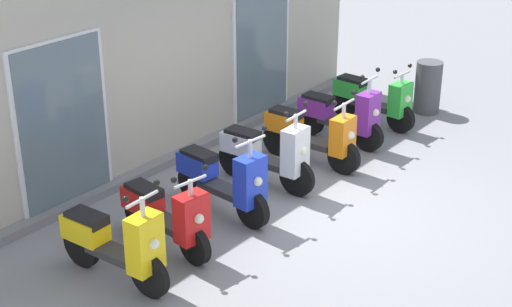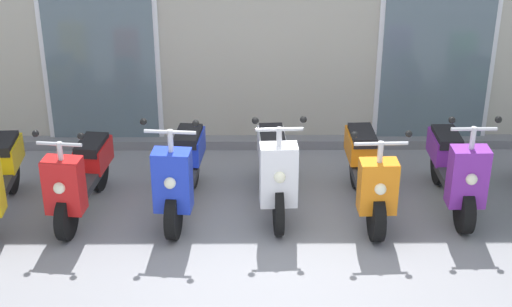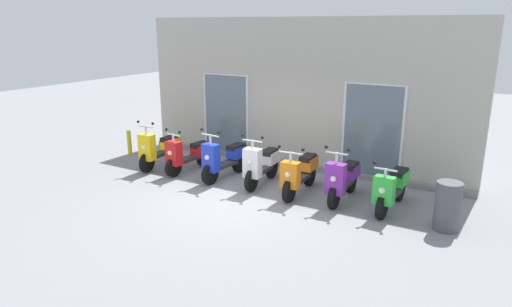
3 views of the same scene
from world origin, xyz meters
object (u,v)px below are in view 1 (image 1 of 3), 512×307
(scooter_red, at_px, (166,214))
(trash_bin, at_px, (428,87))
(scooter_blue, at_px, (223,180))
(scooter_white, at_px, (268,153))
(scooter_orange, at_px, (311,135))
(scooter_green, at_px, (373,99))
(scooter_yellow, at_px, (115,242))
(scooter_purple, at_px, (341,115))

(scooter_red, xyz_separation_m, trash_bin, (6.15, -0.32, -0.00))
(scooter_blue, height_order, scooter_white, scooter_blue)
(scooter_orange, height_order, scooter_green, scooter_orange)
(scooter_orange, bearing_deg, scooter_blue, 179.91)
(scooter_yellow, distance_m, scooter_white, 2.97)
(scooter_yellow, xyz_separation_m, scooter_red, (0.88, 0.09, -0.05))
(scooter_orange, bearing_deg, scooter_white, 177.04)
(scooter_yellow, bearing_deg, scooter_orange, 1.55)
(trash_bin, bearing_deg, scooter_yellow, 178.11)
(scooter_red, bearing_deg, trash_bin, -3.00)
(scooter_yellow, bearing_deg, scooter_blue, 3.22)
(scooter_purple, bearing_deg, scooter_blue, -178.37)
(scooter_yellow, distance_m, scooter_green, 5.93)
(scooter_blue, bearing_deg, trash_bin, -3.87)
(scooter_blue, bearing_deg, scooter_green, 1.45)
(scooter_yellow, distance_m, scooter_orange, 3.96)
(trash_bin, bearing_deg, scooter_green, 158.09)
(scooter_white, height_order, scooter_green, scooter_white)
(scooter_red, distance_m, trash_bin, 6.15)
(scooter_yellow, height_order, scooter_green, scooter_yellow)
(scooter_purple, relative_size, trash_bin, 1.72)
(scooter_white, bearing_deg, trash_bin, -5.49)
(scooter_white, bearing_deg, scooter_red, -178.10)
(scooter_red, distance_m, scooter_blue, 1.08)
(scooter_green, height_order, trash_bin, scooter_green)
(scooter_red, relative_size, scooter_green, 0.97)
(scooter_purple, relative_size, scooter_green, 0.98)
(scooter_purple, xyz_separation_m, scooter_green, (1.02, 0.02, -0.01))
(scooter_orange, distance_m, trash_bin, 3.09)
(scooter_green, bearing_deg, scooter_orange, -176.99)
(scooter_orange, xyz_separation_m, scooter_purple, (0.95, 0.09, 0.00))
(scooter_orange, bearing_deg, scooter_yellow, -178.45)
(scooter_white, height_order, scooter_orange, scooter_white)
(scooter_white, xyz_separation_m, scooter_purple, (1.95, 0.04, -0.04))
(scooter_red, bearing_deg, scooter_blue, 1.10)
(scooter_blue, relative_size, scooter_purple, 1.04)
(scooter_yellow, xyz_separation_m, trash_bin, (7.03, -0.23, -0.06))
(scooter_orange, distance_m, scooter_purple, 0.96)
(scooter_white, distance_m, trash_bin, 4.09)
(scooter_blue, distance_m, scooter_white, 1.00)
(scooter_orange, distance_m, scooter_green, 1.97)
(scooter_white, relative_size, scooter_green, 0.99)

